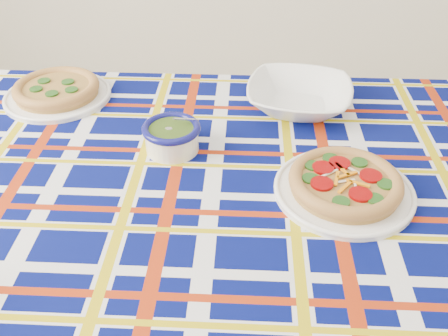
# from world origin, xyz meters

# --- Properties ---
(dining_table) EXTENTS (1.51, 0.95, 0.70)m
(dining_table) POSITION_xyz_m (-0.06, 0.14, 0.64)
(dining_table) COLOR brown
(dining_table) RESTS_ON floor
(tablecloth) EXTENTS (1.54, 0.98, 0.10)m
(tablecloth) POSITION_xyz_m (-0.06, 0.14, 0.66)
(tablecloth) COLOR #040B4F
(tablecloth) RESTS_ON dining_table
(main_focaccia_plate) EXTENTS (0.31, 0.31, 0.05)m
(main_focaccia_plate) POSITION_xyz_m (0.12, 0.11, 0.73)
(main_focaccia_plate) COLOR #A3763A
(main_focaccia_plate) RESTS_ON tablecloth
(pesto_bowl) EXTENTS (0.13, 0.13, 0.07)m
(pesto_bowl) POSITION_xyz_m (-0.23, 0.24, 0.75)
(pesto_bowl) COLOR #243A10
(pesto_bowl) RESTS_ON tablecloth
(serving_bowl) EXTENTS (0.29, 0.29, 0.06)m
(serving_bowl) POSITION_xyz_m (0.05, 0.44, 0.74)
(serving_bowl) COLOR white
(serving_bowl) RESTS_ON tablecloth
(second_focaccia_plate) EXTENTS (0.30, 0.30, 0.05)m
(second_focaccia_plate) POSITION_xyz_m (-0.56, 0.46, 0.73)
(second_focaccia_plate) COLOR #A3763A
(second_focaccia_plate) RESTS_ON tablecloth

